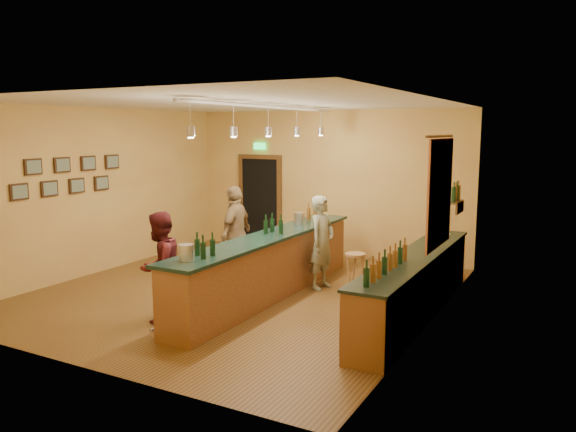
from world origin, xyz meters
The scene contains 17 objects.
floor centered at (0.00, 0.00, 0.00)m, with size 7.00×7.00×0.00m, color #513417.
ceiling centered at (0.00, 0.00, 3.20)m, with size 6.50×7.00×0.02m, color silver.
wall_back centered at (0.00, 3.50, 1.60)m, with size 6.50×0.02×3.20m, color #C5894A.
wall_front centered at (0.00, -3.50, 1.60)m, with size 6.50×0.02×3.20m, color #C5894A.
wall_left centered at (-3.25, 0.00, 1.60)m, with size 0.02×7.00×3.20m, color #C5894A.
wall_right centered at (3.25, 0.00, 1.60)m, with size 0.02×7.00×3.20m, color #C5894A.
doorway centered at (-1.70, 3.47, 1.13)m, with size 1.15×0.09×2.48m.
tapestry centered at (3.23, 0.40, 1.85)m, with size 0.03×1.40×1.60m, color #A4202F.
bottle_shelf centered at (3.17, 1.90, 1.67)m, with size 0.17×0.55×0.54m.
picture_grid centered at (-3.21, -0.75, 1.95)m, with size 0.06×2.20×0.70m, color #382111, non-canonical shape.
back_counter centered at (2.97, 0.18, 0.49)m, with size 0.60×4.55×1.27m.
tasting_bar centered at (0.55, 0.00, 0.61)m, with size 0.73×5.10×1.38m.
pendant_track centered at (0.55, 0.00, 2.98)m, with size 0.11×4.60×0.50m.
bartender centered at (1.10, 0.90, 0.82)m, with size 0.60×0.39×1.64m, color gray.
customer_a centered at (-0.26, -1.76, 0.81)m, with size 0.78×0.61×1.61m, color #59191E.
customer_b centered at (-0.53, 0.64, 0.88)m, with size 1.03×0.43×1.76m, color #997A51.
bar_stool centered at (1.76, 0.81, 0.57)m, with size 0.35×0.35×0.71m.
Camera 1 is at (5.13, -7.88, 2.76)m, focal length 35.00 mm.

